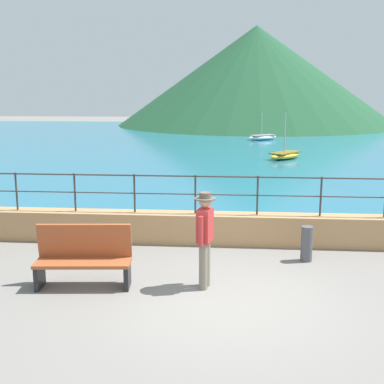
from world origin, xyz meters
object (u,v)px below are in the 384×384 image
at_px(bench_main, 84,256).
at_px(boat_1, 285,155).
at_px(person_walking, 205,235).
at_px(boat_2, 262,137).
at_px(bollard, 307,244).

bearing_deg(bench_main, boat_1, 72.75).
relative_size(person_walking, boat_1, 0.74).
distance_m(person_walking, boat_1, 17.35).
bearing_deg(boat_1, bench_main, -107.25).
distance_m(person_walking, boat_2, 27.21).
height_order(person_walking, boat_1, boat_1).
height_order(boat_1, boat_2, boat_1).
xyz_separation_m(bench_main, person_walking, (2.18, 0.08, 0.42)).
bearing_deg(boat_2, bollard, -91.17).
bearing_deg(person_walking, bollard, 38.18).
bearing_deg(person_walking, boat_1, 79.57).
relative_size(bench_main, boat_2, 0.72).
relative_size(person_walking, bollard, 2.36).
distance_m(bench_main, person_walking, 2.22).
relative_size(person_walking, boat_2, 0.73).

